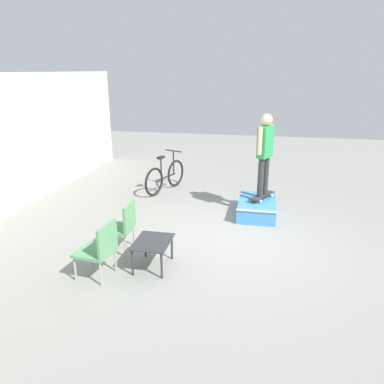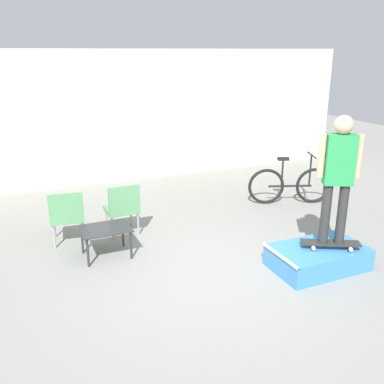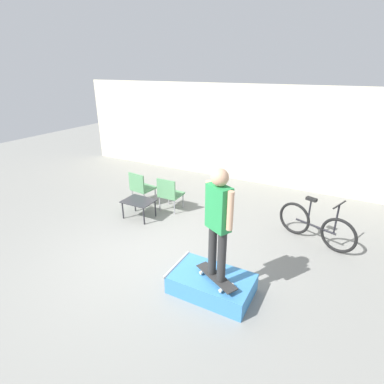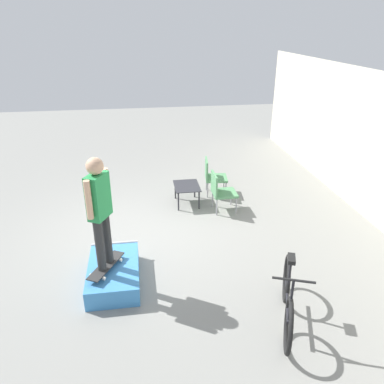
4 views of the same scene
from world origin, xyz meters
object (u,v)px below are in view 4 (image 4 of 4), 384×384
patio_chair_right (221,190)px  person_skater (99,205)px  patio_chair_left (212,175)px  skate_ramp_box (114,273)px  coffee_table (187,188)px  bicycle (288,299)px  skateboard_on_ramp (106,266)px

patio_chair_right → person_skater: bearing=134.6°
person_skater → patio_chair_left: person_skater is taller
skate_ramp_box → patio_chair_right: patio_chair_right is taller
person_skater → patio_chair_right: size_ratio=1.99×
person_skater → coffee_table: bearing=176.2°
coffee_table → bicycle: size_ratio=0.45×
person_skater → bicycle: (1.14, 2.52, -1.08)m
patio_chair_right → bicycle: bicycle is taller
bicycle → patio_chair_right: bearing=-156.9°
skate_ramp_box → person_skater: size_ratio=0.76×
skateboard_on_ramp → coffee_table: size_ratio=1.11×
person_skater → coffee_table: 3.43m
coffee_table → patio_chair_right: 0.83m
person_skater → bicycle: 2.97m
patio_chair_right → bicycle: size_ratio=0.55×
skate_ramp_box → coffee_table: size_ratio=1.83×
coffee_table → bicycle: (3.94, 0.86, -0.01)m
skateboard_on_ramp → coffee_table: coffee_table is taller
patio_chair_left → patio_chair_right: (0.90, -0.00, 0.00)m
skate_ramp_box → patio_chair_right: 3.19m
skateboard_on_ramp → bicycle: (1.14, 2.52, -0.02)m
coffee_table → patio_chair_left: size_ratio=0.82×
patio_chair_left → skateboard_on_ramp: bearing=151.0°
coffee_table → patio_chair_left: (-0.46, 0.69, 0.10)m
skate_ramp_box → bicycle: size_ratio=0.83×
bicycle → skate_ramp_box: bearing=-97.1°
skateboard_on_ramp → coffee_table: 3.25m
patio_chair_right → bicycle: bearing=-177.6°
person_skater → bicycle: bearing=92.6°
skateboard_on_ramp → patio_chair_right: bearing=163.1°
skateboard_on_ramp → patio_chair_right: (-2.35, 2.35, 0.09)m
skateboard_on_ramp → patio_chair_left: 4.02m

